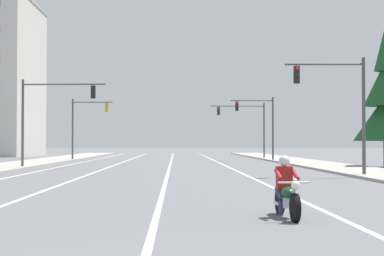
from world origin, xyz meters
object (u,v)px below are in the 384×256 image
Objects in this scene: traffic_signal_mid_right at (261,119)px; traffic_signal_far_right at (248,121)px; traffic_signal_mid_left at (84,120)px; motorcycle_with_rider at (286,193)px; traffic_signal_near_left at (47,108)px; traffic_signal_near_right at (341,99)px.

traffic_signal_far_right is (-0.19, 8.93, 0.11)m from traffic_signal_mid_right.
traffic_signal_far_right is (17.25, 6.12, 0.12)m from traffic_signal_mid_left.
traffic_signal_near_left is at bearing 111.86° from motorcycle_with_rider.
traffic_signal_mid_right is at bearing 90.79° from traffic_signal_near_right.
traffic_signal_far_right is at bearing 19.54° from traffic_signal_mid_left.
traffic_signal_near_right is 1.00× the size of traffic_signal_mid_right.
traffic_signal_mid_right is (5.61, 45.01, 3.47)m from motorcycle_with_rider.
traffic_signal_near_right is at bearing -33.24° from traffic_signal_near_left.
traffic_signal_near_right is 1.00× the size of traffic_signal_near_left.
traffic_signal_near_left is (-11.58, 28.86, 3.57)m from motorcycle_with_rider.
traffic_signal_near_right is at bearing -59.68° from traffic_signal_mid_left.
traffic_signal_mid_right and traffic_signal_far_right have the same top height.
traffic_signal_far_right reaches higher than motorcycle_with_rider.
traffic_signal_mid_left is at bearing 170.86° from traffic_signal_mid_right.
traffic_signal_near_right and traffic_signal_mid_right have the same top height.
traffic_signal_near_right is 1.00× the size of traffic_signal_far_right.
traffic_signal_near_right is 21.00m from traffic_signal_near_left.
traffic_signal_near_left and traffic_signal_far_right have the same top height.
traffic_signal_near_left is at bearing 146.76° from traffic_signal_near_right.
traffic_signal_far_right is (-0.57, 36.59, 0.12)m from traffic_signal_near_right.
traffic_signal_near_left is at bearing -124.12° from traffic_signal_far_right.
traffic_signal_near_left is 1.00× the size of traffic_signal_mid_right.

